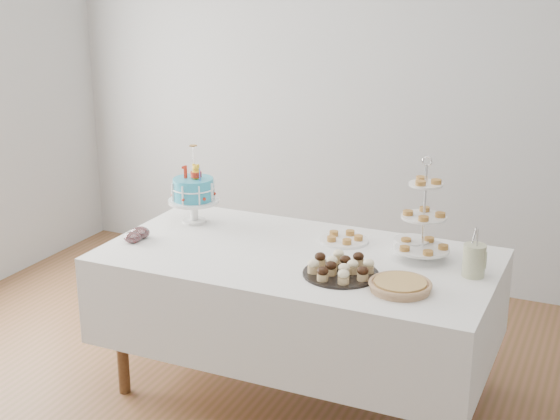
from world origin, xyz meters
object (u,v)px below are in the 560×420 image
at_px(jam_bowl_a, 133,237).
at_px(table, 298,296).
at_px(birthday_cake, 194,202).
at_px(tiered_stand, 424,217).
at_px(jam_bowl_b, 140,233).
at_px(pie, 400,285).
at_px(pastry_plate, 344,238).
at_px(cupcake_tray, 341,267).
at_px(utensil_pitcher, 474,259).
at_px(plate_stack, 411,246).

bearing_deg(jam_bowl_a, table, 13.03).
bearing_deg(table, birthday_cake, 163.37).
bearing_deg(birthday_cake, jam_bowl_a, -108.04).
xyz_separation_m(table, tiered_stand, (0.57, 0.17, 0.44)).
bearing_deg(table, jam_bowl_b, -171.41).
distance_m(pie, jam_bowl_b, 1.43).
relative_size(pastry_plate, jam_bowl_b, 2.47).
bearing_deg(tiered_stand, jam_bowl_b, -167.95).
height_order(birthday_cake, cupcake_tray, birthday_cake).
bearing_deg(utensil_pitcher, pastry_plate, 174.46).
distance_m(pastry_plate, jam_bowl_a, 1.09).
height_order(table, jam_bowl_a, jam_bowl_a).
relative_size(table, birthday_cake, 4.47).
xyz_separation_m(jam_bowl_a, utensil_pitcher, (1.68, 0.26, 0.06)).
xyz_separation_m(cupcake_tray, pie, (0.30, -0.06, -0.01)).
relative_size(pastry_plate, utensil_pitcher, 1.09).
height_order(table, birthday_cake, birthday_cake).
xyz_separation_m(cupcake_tray, plate_stack, (0.22, 0.42, -0.00)).
bearing_deg(pie, utensil_pitcher, 49.18).
relative_size(birthday_cake, jam_bowl_a, 4.67).
bearing_deg(jam_bowl_a, birthday_cake, 72.78).
distance_m(plate_stack, utensil_pitcher, 0.39).
bearing_deg(pie, plate_stack, 99.60).
bearing_deg(birthday_cake, pie, -19.65).
xyz_separation_m(pie, jam_bowl_a, (-1.42, 0.03, 0.00)).
relative_size(birthday_cake, pastry_plate, 1.71).
bearing_deg(jam_bowl_b, pie, -4.11).
relative_size(cupcake_tray, utensil_pitcher, 1.52).
bearing_deg(utensil_pitcher, birthday_cake, -175.32).
height_order(birthday_cake, jam_bowl_b, birthday_cake).
bearing_deg(pastry_plate, jam_bowl_b, -158.41).
xyz_separation_m(cupcake_tray, jam_bowl_a, (-1.12, -0.03, -0.01)).
bearing_deg(tiered_stand, table, -163.03).
bearing_deg(pie, cupcake_tray, 168.54).
relative_size(tiered_stand, utensil_pitcher, 2.22).
distance_m(tiered_stand, jam_bowl_a, 1.47).
distance_m(table, jam_bowl_a, 0.90).
bearing_deg(tiered_stand, jam_bowl_a, -165.36).
relative_size(pastry_plate, jam_bowl_a, 2.73).
bearing_deg(pie, pastry_plate, 131.68).
distance_m(birthday_cake, jam_bowl_b, 0.37).
relative_size(cupcake_tray, plate_stack, 1.99).
bearing_deg(utensil_pitcher, jam_bowl_b, -163.37).
bearing_deg(utensil_pitcher, cupcake_tray, -146.81).
height_order(plate_stack, utensil_pitcher, utensil_pitcher).
relative_size(cupcake_tray, tiered_stand, 0.69).
distance_m(cupcake_tray, utensil_pitcher, 0.61).
distance_m(table, cupcake_tray, 0.42).
relative_size(tiered_stand, pastry_plate, 2.04).
distance_m(cupcake_tray, jam_bowl_b, 1.13).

